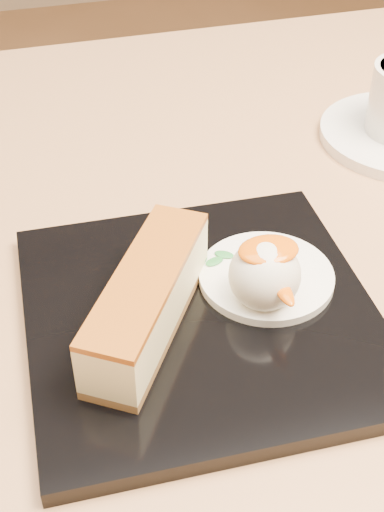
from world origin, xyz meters
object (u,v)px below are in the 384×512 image
object	(u,v)px
ice_cream_scoop	(265,275)
dessert_plate	(201,316)
cheesecake	(148,300)
table	(234,384)

from	to	relation	value
ice_cream_scoop	dessert_plate	bearing A→B (deg)	172.87
dessert_plate	cheesecake	xyz separation A→B (m)	(-0.03, -0.01, 0.03)
table	ice_cream_scoop	size ratio (longest dim) A/B	17.50
table	cheesecake	bearing A→B (deg)	-140.23
table	dessert_plate	world-z (taller)	dessert_plate
dessert_plate	ice_cream_scoop	world-z (taller)	ice_cream_scoop
dessert_plate	ice_cream_scoop	bearing A→B (deg)	-7.13
dessert_plate	ice_cream_scoop	distance (m)	0.05
table	dessert_plate	xyz separation A→B (m)	(-0.05, -0.07, 0.16)
dessert_plate	ice_cream_scoop	xyz separation A→B (m)	(0.04, -0.01, 0.03)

